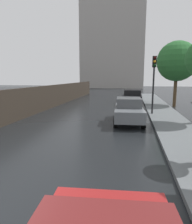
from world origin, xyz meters
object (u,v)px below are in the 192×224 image
Objects in this scene: car_grey_far_ahead at (129,110)px; traffic_light at (154,74)px; street_tree_near at (177,61)px; car_black_mid_road at (132,97)px.

traffic_light reaches higher than car_grey_far_ahead.
traffic_light is at bearing -116.03° from street_tree_near.
street_tree_near is at bearing 58.52° from car_grey_far_ahead.
car_black_mid_road is at bearing 102.83° from traffic_light.
street_tree_near reaches higher than car_grey_far_ahead.
car_black_mid_road is 1.01× the size of car_grey_far_ahead.
car_grey_far_ahead is at bearing -117.94° from street_tree_near.
street_tree_near reaches higher than traffic_light.
car_black_mid_road is 8.84m from car_grey_far_ahead.
car_black_mid_road is 5.26m from street_tree_near.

